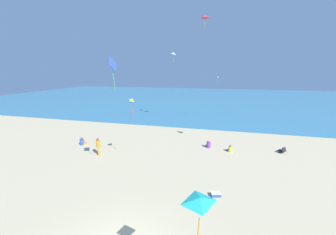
% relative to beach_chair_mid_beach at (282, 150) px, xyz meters
% --- Properties ---
extents(ground_plane, '(120.00, 120.00, 0.00)m').
position_rel_beach_chair_mid_beach_xyz_m(ground_plane, '(-9.53, -3.21, -0.26)').
color(ground_plane, '#C6B58C').
extents(ocean_water, '(120.00, 60.00, 0.05)m').
position_rel_beach_chair_mid_beach_xyz_m(ocean_water, '(-9.53, 35.62, -0.23)').
color(ocean_water, teal).
rests_on(ocean_water, ground_plane).
extents(beach_chair_mid_beach, '(0.80, 0.80, 0.55)m').
position_rel_beach_chair_mid_beach_xyz_m(beach_chair_mid_beach, '(0.00, 0.00, 0.00)').
color(beach_chair_mid_beach, black).
rests_on(beach_chair_mid_beach, ground_plane).
extents(cooler_box, '(0.64, 0.47, 0.25)m').
position_rel_beach_chair_mid_beach_xyz_m(cooler_box, '(-5.80, -7.85, -0.13)').
color(cooler_box, '#2D56B7').
rests_on(cooler_box, ground_plane).
extents(person_0, '(0.56, 0.60, 0.68)m').
position_rel_beach_chair_mid_beach_xyz_m(person_0, '(-4.58, -0.87, -0.00)').
color(person_0, yellow).
rests_on(person_0, ground_plane).
extents(person_1, '(0.44, 0.44, 1.60)m').
position_rel_beach_chair_mid_beach_xyz_m(person_1, '(-15.83, -4.42, 0.67)').
color(person_1, orange).
rests_on(person_1, ground_plane).
extents(person_2, '(0.68, 0.73, 0.83)m').
position_rel_beach_chair_mid_beach_xyz_m(person_2, '(-18.84, -2.63, 0.05)').
color(person_2, blue).
rests_on(person_2, ground_plane).
extents(person_3, '(0.54, 0.72, 0.82)m').
position_rel_beach_chair_mid_beach_xyz_m(person_3, '(-6.54, -0.31, 0.05)').
color(person_3, purple).
rests_on(person_3, ground_plane).
extents(kite_lime, '(0.39, 0.48, 1.61)m').
position_rel_beach_chair_mid_beach_xyz_m(kite_lime, '(-12.06, -5.26, 4.89)').
color(kite_lime, '#99DB33').
extents(kite_blue, '(0.27, 0.85, 1.84)m').
position_rel_beach_chair_mid_beach_xyz_m(kite_blue, '(-11.62, -8.50, 7.24)').
color(kite_blue, blue).
extents(kite_teal, '(0.79, 0.72, 1.39)m').
position_rel_beach_chair_mid_beach_xyz_m(kite_teal, '(-6.35, -14.39, 4.06)').
color(kite_teal, '#1EADAD').
extents(kite_pink, '(0.51, 0.51, 1.05)m').
position_rel_beach_chair_mid_beach_xyz_m(kite_pink, '(-5.96, 10.78, 6.12)').
color(kite_pink, pink).
extents(kite_red, '(1.02, 0.89, 1.36)m').
position_rel_beach_chair_mid_beach_xyz_m(kite_red, '(-7.78, 5.80, 12.94)').
color(kite_red, red).
extents(kite_white, '(0.79, 0.90, 1.89)m').
position_rel_beach_chair_mid_beach_xyz_m(kite_white, '(-12.08, 9.18, 9.36)').
color(kite_white, white).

